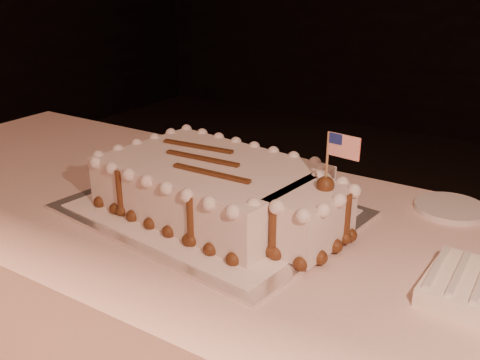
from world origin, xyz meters
The scene contains 4 objects.
cake_board centered at (-0.15, 0.60, 0.75)m, with size 0.62×0.46×0.01m, color white.
doily centered at (-0.15, 0.60, 0.76)m, with size 0.55×0.42×0.00m, color white.
sheet_cake centered at (-0.12, 0.60, 0.82)m, with size 0.60×0.39×0.23m.
side_plate centered at (0.31, 0.90, 0.76)m, with size 0.16×0.16×0.01m, color silver.
Camera 1 is at (0.50, -0.29, 1.27)m, focal length 40.00 mm.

